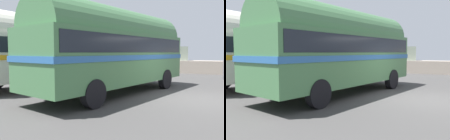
# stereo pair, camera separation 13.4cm
# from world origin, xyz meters

# --- Properties ---
(ground) EXTENTS (32.00, 26.00, 0.02)m
(ground) POSITION_xyz_m (0.00, 0.00, 0.01)
(ground) COLOR #3B3A39
(breakwater) EXTENTS (31.36, 2.25, 2.41)m
(breakwater) POSITION_xyz_m (-0.07, 11.80, 0.71)
(breakwater) COLOR gray
(breakwater) RESTS_ON ground
(vintage_coach) EXTENTS (4.49, 8.91, 3.70)m
(vintage_coach) POSITION_xyz_m (-3.44, -0.20, 2.05)
(vintage_coach) COLOR black
(vintage_coach) RESTS_ON ground
(second_coach) EXTENTS (3.28, 8.78, 3.70)m
(second_coach) POSITION_xyz_m (-8.01, 0.97, 2.05)
(second_coach) COLOR black
(second_coach) RESTS_ON ground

